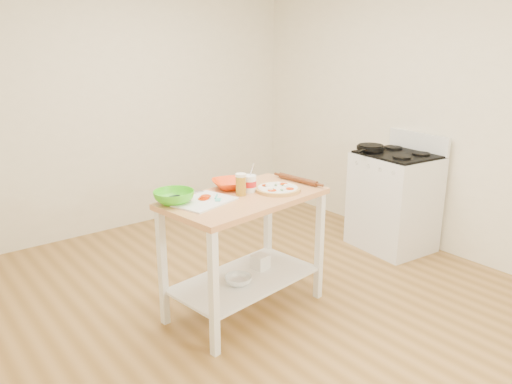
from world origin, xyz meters
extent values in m
cube|color=olive|center=(0.00, 0.00, -0.01)|extent=(4.00, 4.50, 0.02)
cube|color=#F3EACC|center=(0.00, 2.26, 1.35)|extent=(4.00, 0.02, 2.70)
cube|color=#F3EACC|center=(2.01, 0.00, 1.35)|extent=(0.02, 4.50, 2.70)
cube|color=tan|center=(-0.17, 0.00, 0.88)|extent=(1.23, 0.77, 0.04)
cube|color=white|center=(-0.17, 0.00, 0.25)|extent=(1.15, 0.71, 0.02)
cube|color=white|center=(-0.66, -0.34, 0.43)|extent=(0.06, 0.06, 0.86)
cube|color=white|center=(-0.73, 0.20, 0.43)|extent=(0.06, 0.06, 0.86)
cube|color=white|center=(0.40, -0.21, 0.43)|extent=(0.06, 0.06, 0.86)
cube|color=white|center=(0.33, 0.33, 0.43)|extent=(0.06, 0.06, 0.86)
cube|color=silver|center=(1.69, 0.08, 0.46)|extent=(0.66, 0.75, 0.92)
cube|color=black|center=(1.69, 0.08, 0.93)|extent=(0.62, 0.71, 0.02)
cube|color=silver|center=(1.97, 0.05, 1.02)|extent=(0.10, 0.70, 0.18)
cylinder|color=black|center=(1.57, 0.30, 0.98)|extent=(0.27, 0.27, 0.03)
cube|color=black|center=(1.37, 0.24, 0.98)|extent=(0.17, 0.07, 0.02)
cylinder|color=#E1B160|center=(0.10, -0.06, 0.91)|extent=(0.33, 0.33, 0.02)
cylinder|color=#E1B160|center=(0.10, -0.06, 0.92)|extent=(0.33, 0.33, 0.01)
cylinder|color=white|center=(0.10, -0.06, 0.92)|extent=(0.29, 0.29, 0.01)
cylinder|color=red|center=(0.18, -0.02, 0.93)|extent=(0.06, 0.06, 0.01)
cylinder|color=red|center=(0.06, 0.03, 0.93)|extent=(0.06, 0.06, 0.01)
cylinder|color=red|center=(0.01, -0.10, 0.93)|extent=(0.06, 0.06, 0.01)
cylinder|color=red|center=(0.13, -0.14, 0.93)|extent=(0.06, 0.06, 0.01)
sphere|color=white|center=(0.15, 0.00, 0.93)|extent=(0.04, 0.04, 0.04)
sphere|color=white|center=(0.06, 0.01, 0.93)|extent=(0.04, 0.04, 0.04)
sphere|color=white|center=(0.01, -0.08, 0.93)|extent=(0.04, 0.04, 0.04)
sphere|color=white|center=(0.09, -0.13, 0.93)|extent=(0.04, 0.04, 0.04)
sphere|color=white|center=(0.15, -0.08, 0.93)|extent=(0.04, 0.04, 0.04)
plane|color=#194E15|center=(0.15, -0.05, 0.93)|extent=(0.03, 0.03, 0.00)
plane|color=#194E15|center=(0.11, -0.01, 0.93)|extent=(0.04, 0.04, 0.00)
plane|color=#194E15|center=(0.04, 0.02, 0.93)|extent=(0.04, 0.04, 0.00)
plane|color=#194E15|center=(0.03, -0.07, 0.93)|extent=(0.03, 0.03, 0.00)
plane|color=#194E15|center=(0.06, -0.14, 0.93)|extent=(0.04, 0.04, 0.00)
cube|color=white|center=(-0.48, 0.05, 0.91)|extent=(0.47, 0.40, 0.01)
cube|color=#F4EACC|center=(-0.61, 0.08, 0.92)|extent=(0.03, 0.03, 0.02)
cube|color=#F4EACC|center=(-0.58, 0.09, 0.92)|extent=(0.03, 0.03, 0.02)
cube|color=#F4EACC|center=(-0.55, 0.10, 0.92)|extent=(0.03, 0.03, 0.02)
cube|color=#F4EACC|center=(-0.62, 0.12, 0.92)|extent=(0.03, 0.03, 0.02)
cube|color=#F4EACC|center=(-0.59, 0.13, 0.92)|extent=(0.03, 0.03, 0.02)
cube|color=#F4EACC|center=(-0.55, 0.14, 0.92)|extent=(0.03, 0.03, 0.02)
cylinder|color=red|center=(-0.46, 0.07, 0.92)|extent=(0.07, 0.07, 0.01)
cylinder|color=red|center=(-0.45, 0.08, 0.92)|extent=(0.07, 0.07, 0.01)
cylinder|color=red|center=(-0.44, 0.08, 0.93)|extent=(0.07, 0.07, 0.01)
cube|color=#52D6C6|center=(-0.39, -0.01, 0.92)|extent=(0.07, 0.07, 0.01)
cylinder|color=#52D6C6|center=(-0.36, 0.06, 0.92)|extent=(0.08, 0.08, 0.01)
cube|color=silver|center=(-0.45, 0.23, 0.91)|extent=(0.18, 0.03, 0.00)
cube|color=black|center=(-0.58, 0.23, 0.92)|extent=(0.10, 0.02, 0.01)
imported|color=#F94008|center=(-0.14, 0.21, 0.93)|extent=(0.33, 0.33, 0.07)
imported|color=#45CB1A|center=(-0.64, 0.15, 0.94)|extent=(0.35, 0.35, 0.09)
cylinder|color=#AB7B1C|center=(-0.18, 0.03, 0.97)|extent=(0.07, 0.07, 0.14)
cylinder|color=white|center=(-0.18, 0.03, 1.05)|extent=(0.08, 0.08, 0.02)
cylinder|color=white|center=(-0.08, 0.05, 0.96)|extent=(0.10, 0.10, 0.12)
cylinder|color=red|center=(-0.08, 0.05, 0.96)|extent=(0.10, 0.10, 0.04)
cylinder|color=silver|center=(-0.06, 0.05, 1.05)|extent=(0.01, 0.06, 0.12)
cylinder|color=#5E2E15|center=(0.37, 0.02, 0.92)|extent=(0.08, 0.37, 0.04)
imported|color=silver|center=(-0.27, -0.05, 0.29)|extent=(0.20, 0.20, 0.06)
cube|color=white|center=(0.03, 0.05, 0.32)|extent=(0.12, 0.12, 0.11)
camera|label=1|loc=(-2.19, -2.69, 1.94)|focal=35.00mm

